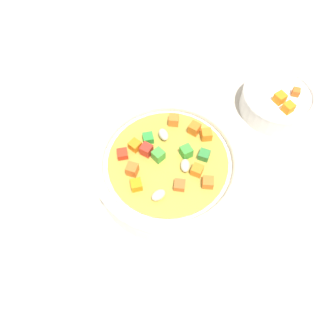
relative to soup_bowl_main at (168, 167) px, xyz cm
name	(u,v)px	position (x,y,z in cm)	size (l,w,h in cm)	color
ground_plane	(168,179)	(-0.01, 0.00, -3.79)	(140.00, 140.00, 2.00)	#BAB2A0
soup_bowl_main	(168,167)	(0.00, 0.00, 0.00)	(20.06, 20.06, 5.95)	white
spoon	(63,135)	(12.11, 12.46, -2.42)	(13.36, 18.90, 0.81)	silver
side_bowl_small	(278,100)	(5.35, -20.36, -0.78)	(11.46, 11.46, 4.62)	white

